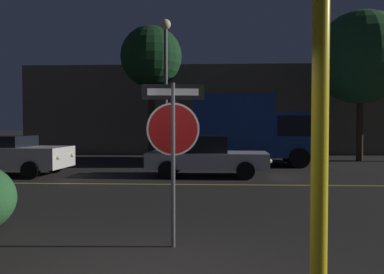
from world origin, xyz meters
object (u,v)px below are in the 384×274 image
at_px(stop_sign, 173,131).
at_px(passing_car_2, 207,156).
at_px(yellow_pole_right, 320,130).
at_px(tree_1, 361,58).
at_px(delivery_truck, 256,129).
at_px(tree_0, 151,58).
at_px(street_lamp, 166,71).
at_px(passing_car_1, 9,155).

bearing_deg(stop_sign, passing_car_2, 81.26).
bearing_deg(yellow_pole_right, tree_1, 67.30).
bearing_deg(delivery_truck, yellow_pole_right, -2.60).
bearing_deg(tree_0, street_lamp, -67.64).
xyz_separation_m(delivery_truck, tree_1, (5.48, 2.43, 3.53)).
distance_m(delivery_truck, tree_0, 6.28).
height_order(delivery_truck, tree_1, tree_1).
distance_m(passing_car_2, delivery_truck, 4.34).
distance_m(street_lamp, tree_1, 9.98).
relative_size(yellow_pole_right, tree_1, 0.46).
distance_m(yellow_pole_right, tree_1, 17.23).
xyz_separation_m(passing_car_2, street_lamp, (-1.77, 2.93, 3.38)).
relative_size(stop_sign, tree_0, 0.36).
bearing_deg(yellow_pole_right, passing_car_2, 96.74).
bearing_deg(stop_sign, street_lamp, 91.70).
distance_m(stop_sign, passing_car_2, 7.75).
xyz_separation_m(stop_sign, street_lamp, (-1.34, 10.60, 2.39)).
xyz_separation_m(stop_sign, yellow_pole_right, (1.55, -1.82, 0.03)).
bearing_deg(tree_1, passing_car_2, -141.43).
height_order(yellow_pole_right, tree_0, tree_0).
bearing_deg(passing_car_2, delivery_truck, 152.60).
relative_size(stop_sign, passing_car_1, 0.56).
bearing_deg(passing_car_1, stop_sign, 44.53).
bearing_deg(street_lamp, delivery_truck, 10.48).
height_order(passing_car_1, passing_car_2, passing_car_2).
relative_size(stop_sign, tree_1, 0.32).
distance_m(yellow_pole_right, passing_car_2, 9.61).
bearing_deg(delivery_truck, tree_1, 115.83).
height_order(stop_sign, passing_car_1, stop_sign).
height_order(delivery_truck, street_lamp, street_lamp).
xyz_separation_m(stop_sign, tree_0, (-2.34, 13.03, 3.43)).
height_order(passing_car_2, street_lamp, street_lamp).
xyz_separation_m(street_lamp, tree_1, (9.41, 3.16, 1.08)).
height_order(delivery_truck, tree_0, tree_0).
distance_m(street_lamp, tree_0, 2.83).
relative_size(passing_car_1, street_lamp, 0.68).
distance_m(delivery_truck, tree_1, 6.96).
xyz_separation_m(passing_car_2, tree_0, (-2.78, 5.37, 4.42)).
height_order(stop_sign, tree_1, tree_1).
bearing_deg(passing_car_2, tree_1, 131.69).
bearing_deg(passing_car_1, delivery_truck, 116.03).
distance_m(stop_sign, tree_0, 13.68).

